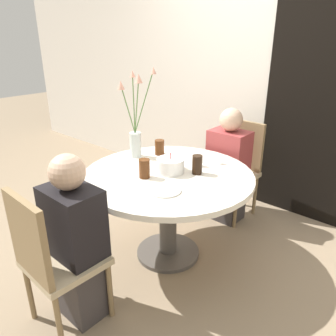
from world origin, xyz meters
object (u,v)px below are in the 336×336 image
drink_glass_2 (160,147)px  birthday_cake (170,165)px  flower_vase (135,127)px  person_boy (227,169)px  side_plate (165,190)px  drink_glass_0 (197,165)px  drink_glass_1 (144,168)px  chair_near_front (237,164)px  person_guest (76,244)px  chair_right_flank (51,256)px

drink_glass_2 → birthday_cake: bearing=-35.8°
flower_vase → person_boy: flower_vase is taller
side_plate → person_boy: (-0.15, 1.02, -0.21)m
drink_glass_0 → drink_glass_1: (-0.23, -0.30, -0.00)m
flower_vase → drink_glass_1: (0.35, -0.25, -0.18)m
chair_near_front → birthday_cake: chair_near_front is taller
flower_vase → chair_near_front: bearing=62.0°
chair_near_front → person_guest: size_ratio=0.85×
person_boy → drink_glass_2: bearing=-123.0°
birthday_cake → flower_vase: size_ratio=0.28×
flower_vase → drink_glass_1: size_ratio=5.24×
birthday_cake → drink_glass_0: 0.20m
chair_right_flank → flower_vase: bearing=-67.4°
drink_glass_1 → drink_glass_2: drink_glass_1 is taller
flower_vase → side_plate: 0.72m
birthday_cake → person_guest: person_guest is taller
birthday_cake → side_plate: bearing=-55.1°
drink_glass_1 → flower_vase: bearing=144.1°
side_plate → chair_right_flank: bearing=-106.1°
birthday_cake → person_guest: 0.85m
flower_vase → drink_glass_2: flower_vase is taller
chair_near_front → person_guest: (-0.06, -1.73, -0.01)m
birthday_cake → side_plate: birthday_cake is taller
chair_right_flank → person_boy: bearing=-90.2°
person_boy → person_guest: same height
drink_glass_1 → person_guest: (0.05, -0.62, -0.28)m
chair_right_flank → side_plate: (0.21, 0.71, 0.21)m
chair_near_front → birthday_cake: size_ratio=4.49×
birthday_cake → person_guest: (-0.02, -0.81, -0.26)m
person_guest → birthday_cake: bearing=88.6°
chair_near_front → side_plate: 1.20m
drink_glass_0 → birthday_cake: bearing=-147.0°
side_plate → drink_glass_2: (-0.50, 0.49, 0.06)m
chair_right_flank → side_plate: 0.77m
side_plate → drink_glass_1: bearing=165.0°
chair_right_flank → person_boy: 1.73m
chair_right_flank → side_plate: size_ratio=4.23×
side_plate → person_guest: (-0.20, -0.55, -0.21)m
chair_right_flank → birthday_cake: 1.01m
drink_glass_2 → drink_glass_0: bearing=-14.1°
person_boy → side_plate: bearing=-81.6°
drink_glass_0 → drink_glass_1: bearing=-128.1°
chair_near_front → flower_vase: size_ratio=1.27×
flower_vase → drink_glass_0: (0.58, 0.05, -0.18)m
chair_right_flank → birthday_cake: chair_right_flank is taller
birthday_cake → drink_glass_1: size_ratio=1.48×
chair_right_flank → person_boy: person_boy is taller
chair_near_front → chair_right_flank: (-0.06, -1.89, 0.00)m
flower_vase → drink_glass_0: size_ratio=5.12×
birthday_cake → drink_glass_2: birthday_cake is taller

